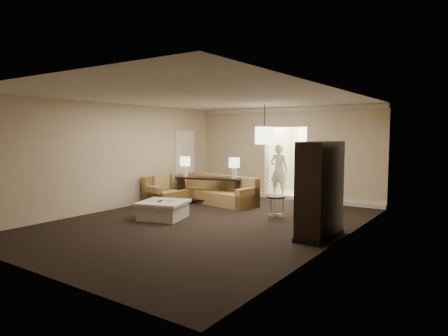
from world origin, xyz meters
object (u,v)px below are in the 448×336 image
Objects in this scene: coffee_table at (163,210)px; drink_table at (276,203)px; person at (279,167)px; sectional_sofa at (201,192)px; armoire at (320,192)px; console_table at (209,188)px.

drink_table is (2.23, 1.44, 0.18)m from coffee_table.
drink_table is 0.30× the size of person.
person reaches higher than sectional_sofa.
armoire is 3.34× the size of drink_table.
armoire is at bearing -34.38° from drink_table.
sectional_sofa is at bearing 105.18° from coffee_table.
armoire is (3.99, -1.78, 0.44)m from console_table.
console_table is (0.27, 0.05, 0.13)m from sectional_sofa.
person is at bearing 80.93° from coffee_table.
console_table is 3.60× the size of drink_table.
sectional_sofa is 2.76m from person.
sectional_sofa is at bearing 157.83° from armoire.
sectional_sofa is 2.92m from drink_table.
armoire is 5.03m from person.
person is at bearing 50.76° from console_table.
armoire is at bearing -11.39° from sectional_sofa.
person is at bearing 115.86° from drink_table.
coffee_table is (0.60, -2.20, -0.11)m from sectional_sofa.
coffee_table is 0.65× the size of console_table.
console_table is at bearing 155.93° from armoire.
person is (0.73, 4.54, 0.72)m from coffee_table.
drink_table is at bearing -32.05° from console_table.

